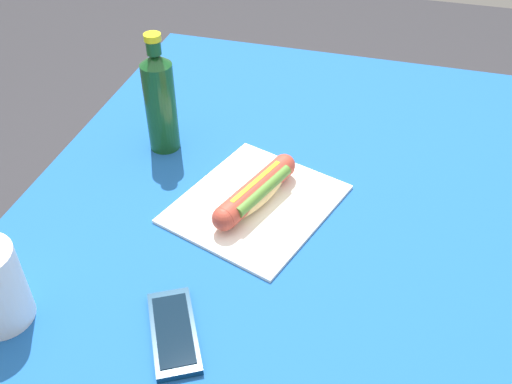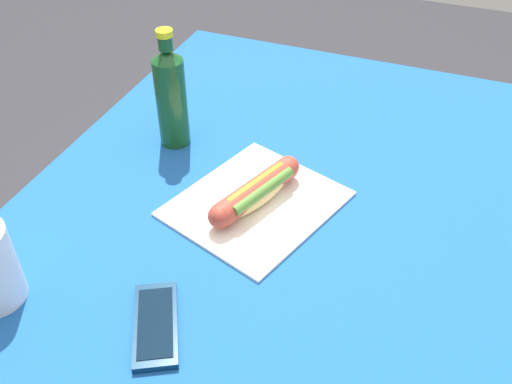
# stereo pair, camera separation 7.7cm
# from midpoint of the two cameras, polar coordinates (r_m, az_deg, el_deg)

# --- Properties ---
(dining_table) EXTENTS (1.14, 0.89, 0.75)m
(dining_table) POSITION_cam_midpoint_polar(r_m,az_deg,el_deg) (1.15, 0.24, -4.97)
(dining_table) COLOR brown
(dining_table) RESTS_ON ground
(paper_wrapper) EXTENTS (0.34, 0.32, 0.01)m
(paper_wrapper) POSITION_cam_midpoint_polar(r_m,az_deg,el_deg) (1.02, -2.15, -1.23)
(paper_wrapper) COLOR white
(paper_wrapper) RESTS_ON dining_table
(hot_dog) EXTENTS (0.21, 0.11, 0.05)m
(hot_dog) POSITION_cam_midpoint_polar(r_m,az_deg,el_deg) (1.00, -2.15, -0.00)
(hot_dog) COLOR #E5BC75
(hot_dog) RESTS_ON paper_wrapper
(cell_phone) EXTENTS (0.16, 0.12, 0.01)m
(cell_phone) POSITION_cam_midpoint_polar(r_m,az_deg,el_deg) (0.85, -10.79, -13.52)
(cell_phone) COLOR #0A2D4C
(cell_phone) RESTS_ON dining_table
(soda_bottle) EXTENTS (0.06, 0.06, 0.24)m
(soda_bottle) POSITION_cam_midpoint_polar(r_m,az_deg,el_deg) (1.13, -11.41, 8.80)
(soda_bottle) COLOR #14471E
(soda_bottle) RESTS_ON dining_table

